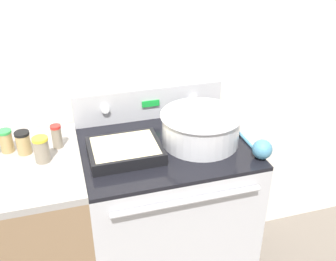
{
  "coord_description": "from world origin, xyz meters",
  "views": [
    {
      "loc": [
        -0.43,
        -1.18,
        1.87
      ],
      "look_at": [
        0.02,
        0.33,
        1.01
      ],
      "focal_mm": 42.0,
      "sensor_mm": 36.0,
      "label": 1
    }
  ],
  "objects_px": {
    "mixing_bowl": "(201,126)",
    "spice_jar_green_cap": "(6,141)",
    "ladle": "(261,149)",
    "spice_jar_black_cap": "(23,143)",
    "spice_jar_yellow_cap": "(42,149)",
    "casserole_dish": "(125,150)",
    "spice_jar_red_cap": "(57,136)"
  },
  "relations": [
    {
      "from": "mixing_bowl",
      "to": "spice_jar_yellow_cap",
      "type": "relative_size",
      "value": 3.31
    },
    {
      "from": "ladle",
      "to": "spice_jar_black_cap",
      "type": "relative_size",
      "value": 3.06
    },
    {
      "from": "spice_jar_black_cap",
      "to": "casserole_dish",
      "type": "bearing_deg",
      "value": -17.38
    },
    {
      "from": "mixing_bowl",
      "to": "ladle",
      "type": "xyz_separation_m",
      "value": [
        0.21,
        -0.19,
        -0.04
      ]
    },
    {
      "from": "spice_jar_yellow_cap",
      "to": "spice_jar_green_cap",
      "type": "bearing_deg",
      "value": 139.47
    },
    {
      "from": "mixing_bowl",
      "to": "spice_jar_green_cap",
      "type": "bearing_deg",
      "value": 170.2
    },
    {
      "from": "casserole_dish",
      "to": "spice_jar_yellow_cap",
      "type": "height_order",
      "value": "spice_jar_yellow_cap"
    },
    {
      "from": "casserole_dish",
      "to": "spice_jar_black_cap",
      "type": "bearing_deg",
      "value": 162.62
    },
    {
      "from": "mixing_bowl",
      "to": "spice_jar_red_cap",
      "type": "bearing_deg",
      "value": 169.25
    },
    {
      "from": "mixing_bowl",
      "to": "casserole_dish",
      "type": "height_order",
      "value": "mixing_bowl"
    },
    {
      "from": "spice_jar_yellow_cap",
      "to": "casserole_dish",
      "type": "bearing_deg",
      "value": -6.88
    },
    {
      "from": "mixing_bowl",
      "to": "spice_jar_green_cap",
      "type": "height_order",
      "value": "mixing_bowl"
    },
    {
      "from": "mixing_bowl",
      "to": "spice_jar_black_cap",
      "type": "distance_m",
      "value": 0.78
    },
    {
      "from": "ladle",
      "to": "spice_jar_green_cap",
      "type": "relative_size",
      "value": 3.04
    },
    {
      "from": "spice_jar_black_cap",
      "to": "spice_jar_green_cap",
      "type": "relative_size",
      "value": 1.0
    },
    {
      "from": "ladle",
      "to": "spice_jar_green_cap",
      "type": "height_order",
      "value": "spice_jar_green_cap"
    },
    {
      "from": "mixing_bowl",
      "to": "spice_jar_yellow_cap",
      "type": "xyz_separation_m",
      "value": [
        -0.7,
        0.02,
        -0.01
      ]
    },
    {
      "from": "casserole_dish",
      "to": "spice_jar_yellow_cap",
      "type": "bearing_deg",
      "value": 173.12
    },
    {
      "from": "casserole_dish",
      "to": "spice_jar_red_cap",
      "type": "height_order",
      "value": "spice_jar_red_cap"
    },
    {
      "from": "ladle",
      "to": "spice_jar_red_cap",
      "type": "relative_size",
      "value": 2.9
    },
    {
      "from": "ladle",
      "to": "spice_jar_red_cap",
      "type": "xyz_separation_m",
      "value": [
        -0.84,
        0.31,
        0.03
      ]
    },
    {
      "from": "spice_jar_red_cap",
      "to": "spice_jar_green_cap",
      "type": "height_order",
      "value": "spice_jar_red_cap"
    },
    {
      "from": "ladle",
      "to": "spice_jar_green_cap",
      "type": "bearing_deg",
      "value": 162.05
    },
    {
      "from": "ladle",
      "to": "mixing_bowl",
      "type": "bearing_deg",
      "value": 136.63
    },
    {
      "from": "ladle",
      "to": "spice_jar_yellow_cap",
      "type": "bearing_deg",
      "value": 166.62
    },
    {
      "from": "spice_jar_red_cap",
      "to": "mixing_bowl",
      "type": "bearing_deg",
      "value": -10.75
    },
    {
      "from": "casserole_dish",
      "to": "spice_jar_black_cap",
      "type": "distance_m",
      "value": 0.44
    },
    {
      "from": "casserole_dish",
      "to": "ladle",
      "type": "height_order",
      "value": "ladle"
    },
    {
      "from": "mixing_bowl",
      "to": "ladle",
      "type": "height_order",
      "value": "mixing_bowl"
    },
    {
      "from": "spice_jar_yellow_cap",
      "to": "spice_jar_green_cap",
      "type": "xyz_separation_m",
      "value": [
        -0.15,
        0.13,
        -0.0
      ]
    },
    {
      "from": "spice_jar_yellow_cap",
      "to": "spice_jar_green_cap",
      "type": "relative_size",
      "value": 1.09
    },
    {
      "from": "spice_jar_green_cap",
      "to": "spice_jar_red_cap",
      "type": "bearing_deg",
      "value": -6.94
    }
  ]
}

